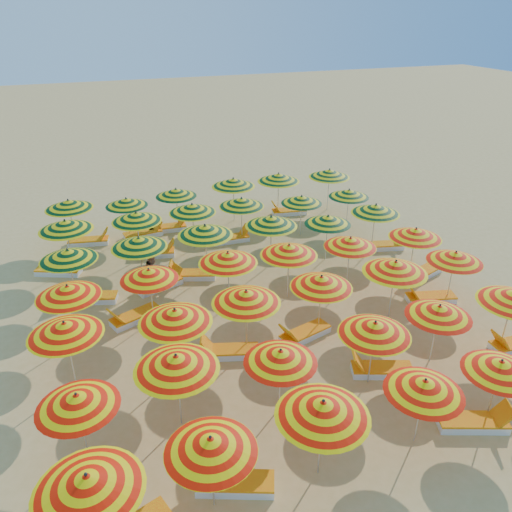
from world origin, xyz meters
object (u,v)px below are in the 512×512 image
(umbrella_22, at_px, (350,242))
(umbrella_26, at_px, (205,230))
(umbrella_21, at_px, (289,250))
(umbrella_41, at_px, (329,173))
(umbrella_18, at_px, (68,291))
(lounger_16, at_px, (231,238))
(umbrella_2, at_px, (323,409))
(lounger_11, at_px, (161,284))
(umbrella_27, at_px, (271,221))
(umbrella_3, at_px, (425,386))
(umbrella_30, at_px, (65,225))
(umbrella_33, at_px, (241,202))
(umbrella_29, at_px, (376,209))
(umbrella_34, at_px, (302,200))
(umbrella_40, at_px, (279,177))
(umbrella_7, at_px, (176,362))
(umbrella_31, at_px, (136,217))
(umbrella_15, at_px, (321,282))
(umbrella_6, at_px, (77,401))
(lounger_20, at_px, (288,211))
(lounger_3, at_px, (380,369))
(lounger_12, at_px, (192,274))
(umbrella_10, at_px, (439,311))
(umbrella_28, at_px, (328,220))
(umbrella_13, at_px, (175,316))
(lounger_2, at_px, (474,422))
(lounger_14, at_px, (60,270))
(lounger_13, at_px, (384,245))
(umbrella_37, at_px, (126,202))
(lounger_1, at_px, (233,483))
(umbrella_17, at_px, (455,257))
(umbrella_39, at_px, (233,182))
(umbrella_36, at_px, (69,204))
(umbrella_35, at_px, (349,193))
(umbrella_14, at_px, (246,297))
(umbrella_32, at_px, (192,208))
(lounger_5, at_px, (229,351))
(lounger_19, at_px, (169,228))
(umbrella_12, at_px, (65,329))
(lounger_17, at_px, (90,241))
(umbrella_38, at_px, (176,193))
(beachgoer_b, at_px, (153,271))
(umbrella_4, at_px, (501,367))
(umbrella_23, at_px, (416,233))
(lounger_8, at_px, (135,317))
(lounger_15, at_px, (155,253))

(umbrella_22, bearing_deg, umbrella_26, 152.27)
(umbrella_21, relative_size, umbrella_41, 1.19)
(umbrella_18, relative_size, umbrella_21, 0.96)
(lounger_16, bearing_deg, umbrella_2, -97.14)
(lounger_11, relative_size, lounger_16, 1.05)
(umbrella_27, bearing_deg, umbrella_3, -90.53)
(umbrella_30, relative_size, umbrella_33, 1.27)
(umbrella_29, relative_size, umbrella_34, 1.06)
(umbrella_22, xyz_separation_m, umbrella_40, (0.25, 7.41, 0.14))
(umbrella_7, xyz_separation_m, umbrella_31, (0.41, 9.55, -0.06))
(umbrella_15, bearing_deg, umbrella_6, -159.74)
(umbrella_27, xyz_separation_m, lounger_20, (2.83, 4.74, -1.76))
(umbrella_3, height_order, umbrella_30, umbrella_30)
(lounger_3, relative_size, lounger_12, 1.00)
(umbrella_10, xyz_separation_m, umbrella_15, (-2.44, 2.49, 0.09))
(umbrella_21, bearing_deg, umbrella_28, 39.59)
(umbrella_13, height_order, lounger_2, umbrella_13)
(umbrella_15, bearing_deg, lounger_14, 138.54)
(umbrella_15, relative_size, lounger_13, 1.23)
(umbrella_31, xyz_separation_m, umbrella_37, (-0.13, 2.24, -0.15))
(lounger_1, bearing_deg, umbrella_17, -132.02)
(umbrella_17, distance_m, umbrella_39, 10.81)
(umbrella_27, distance_m, umbrella_36, 8.75)
(umbrella_35, bearing_deg, umbrella_14, -136.13)
(umbrella_3, xyz_separation_m, lounger_2, (1.67, -0.13, -1.56))
(umbrella_32, relative_size, lounger_13, 1.27)
(lounger_5, relative_size, lounger_16, 1.05)
(umbrella_10, relative_size, umbrella_13, 0.92)
(umbrella_29, bearing_deg, lounger_3, -120.01)
(lounger_2, xyz_separation_m, lounger_19, (-4.79, 14.61, 0.00))
(umbrella_12, xyz_separation_m, lounger_11, (3.19, 4.43, -1.70))
(umbrella_2, relative_size, umbrella_12, 0.87)
(lounger_17, bearing_deg, umbrella_12, -84.50)
(umbrella_27, relative_size, umbrella_38, 1.09)
(umbrella_22, xyz_separation_m, umbrella_39, (-2.04, 7.45, 0.14))
(umbrella_41, xyz_separation_m, beachgoer_b, (-9.70, -4.99, -1.16))
(umbrella_37, relative_size, lounger_11, 1.13)
(umbrella_31, relative_size, umbrella_36, 0.96)
(umbrella_14, bearing_deg, umbrella_4, -44.79)
(umbrella_18, relative_size, lounger_16, 1.43)
(umbrella_23, distance_m, lounger_8, 10.57)
(lounger_2, bearing_deg, umbrella_32, 129.03)
(umbrella_2, distance_m, umbrella_28, 10.66)
(lounger_8, bearing_deg, lounger_19, -131.17)
(umbrella_17, distance_m, umbrella_26, 8.88)
(lounger_15, xyz_separation_m, lounger_16, (3.40, 0.25, 0.00))
(umbrella_3, xyz_separation_m, umbrella_32, (-2.44, 12.24, 0.13))
(umbrella_10, bearing_deg, umbrella_15, 134.37)
(lounger_8, distance_m, lounger_12, 3.30)
(lounger_11, bearing_deg, lounger_8, -141.93)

